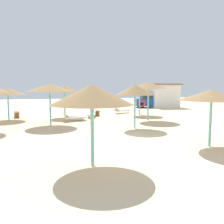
{
  "coord_description": "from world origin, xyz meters",
  "views": [
    {
      "loc": [
        -3.14,
        -10.12,
        2.72
      ],
      "look_at": [
        0.0,
        3.0,
        1.2
      ],
      "focal_mm": 37.29,
      "sensor_mm": 36.0,
      "label": 1
    }
  ],
  "objects_px": {
    "parasol_5": "(8,91)",
    "parasol_1": "(212,95)",
    "bench_0": "(96,112)",
    "bench_1": "(17,113)",
    "parasol_2": "(140,87)",
    "parasol_6": "(92,95)",
    "beach_cabana": "(163,95)",
    "lounger_2": "(121,110)",
    "lounger_3": "(74,117)",
    "parasol_4": "(148,86)",
    "parked_car": "(150,101)",
    "parasol_3": "(50,88)",
    "parasol_0": "(64,89)",
    "lounger_0": "(92,114)",
    "parasol_7": "(135,90)"
  },
  "relations": [
    {
      "from": "parasol_5",
      "to": "parasol_1",
      "type": "bearing_deg",
      "value": -46.57
    },
    {
      "from": "bench_0",
      "to": "bench_1",
      "type": "bearing_deg",
      "value": 177.48
    },
    {
      "from": "bench_1",
      "to": "parasol_1",
      "type": "bearing_deg",
      "value": -50.92
    },
    {
      "from": "parasol_2",
      "to": "parasol_6",
      "type": "distance_m",
      "value": 14.51
    },
    {
      "from": "parasol_6",
      "to": "beach_cabana",
      "type": "xyz_separation_m",
      "value": [
        12.27,
        20.1,
        -0.89
      ]
    },
    {
      "from": "parasol_2",
      "to": "bench_0",
      "type": "xyz_separation_m",
      "value": [
        -4.13,
        0.42,
        -2.28
      ]
    },
    {
      "from": "beach_cabana",
      "to": "bench_0",
      "type": "bearing_deg",
      "value": -145.91
    },
    {
      "from": "lounger_2",
      "to": "lounger_3",
      "type": "distance_m",
      "value": 6.49
    },
    {
      "from": "parasol_1",
      "to": "parasol_6",
      "type": "bearing_deg",
      "value": -167.22
    },
    {
      "from": "parasol_6",
      "to": "bench_0",
      "type": "height_order",
      "value": "parasol_6"
    },
    {
      "from": "parasol_1",
      "to": "beach_cabana",
      "type": "bearing_deg",
      "value": 70.36
    },
    {
      "from": "lounger_3",
      "to": "bench_0",
      "type": "relative_size",
      "value": 1.29
    },
    {
      "from": "parasol_4",
      "to": "beach_cabana",
      "type": "height_order",
      "value": "beach_cabana"
    },
    {
      "from": "parked_car",
      "to": "parasol_5",
      "type": "bearing_deg",
      "value": -154.09
    },
    {
      "from": "parasol_3",
      "to": "lounger_3",
      "type": "bearing_deg",
      "value": 38.47
    },
    {
      "from": "parasol_2",
      "to": "parasol_5",
      "type": "relative_size",
      "value": 1.03
    },
    {
      "from": "bench_1",
      "to": "parasol_6",
      "type": "bearing_deg",
      "value": -71.58
    },
    {
      "from": "parasol_1",
      "to": "parasol_2",
      "type": "relative_size",
      "value": 1.0
    },
    {
      "from": "lounger_2",
      "to": "beach_cabana",
      "type": "height_order",
      "value": "beach_cabana"
    },
    {
      "from": "parasol_3",
      "to": "parasol_0",
      "type": "bearing_deg",
      "value": 74.21
    },
    {
      "from": "lounger_0",
      "to": "bench_0",
      "type": "relative_size",
      "value": 1.3
    },
    {
      "from": "parasol_4",
      "to": "lounger_0",
      "type": "height_order",
      "value": "parasol_4"
    },
    {
      "from": "parasol_2",
      "to": "lounger_3",
      "type": "relative_size",
      "value": 1.48
    },
    {
      "from": "parasol_5",
      "to": "bench_1",
      "type": "distance_m",
      "value": 2.39
    },
    {
      "from": "parasol_0",
      "to": "bench_0",
      "type": "xyz_separation_m",
      "value": [
        2.83,
        0.47,
        -2.1
      ]
    },
    {
      "from": "lounger_3",
      "to": "lounger_2",
      "type": "bearing_deg",
      "value": 40.21
    },
    {
      "from": "parasol_1",
      "to": "lounger_3",
      "type": "relative_size",
      "value": 1.47
    },
    {
      "from": "parasol_7",
      "to": "parasol_4",
      "type": "bearing_deg",
      "value": 54.74
    },
    {
      "from": "parasol_2",
      "to": "beach_cabana",
      "type": "relative_size",
      "value": 0.75
    },
    {
      "from": "beach_cabana",
      "to": "parasol_2",
      "type": "bearing_deg",
      "value": -129.05
    },
    {
      "from": "parasol_7",
      "to": "lounger_0",
      "type": "distance_m",
      "value": 6.54
    },
    {
      "from": "parasol_5",
      "to": "parked_car",
      "type": "relative_size",
      "value": 0.68
    },
    {
      "from": "parasol_2",
      "to": "parasol_6",
      "type": "bearing_deg",
      "value": -116.57
    },
    {
      "from": "parasol_4",
      "to": "parasol_6",
      "type": "height_order",
      "value": "parasol_4"
    },
    {
      "from": "parasol_2",
      "to": "parasol_3",
      "type": "height_order",
      "value": "parasol_2"
    },
    {
      "from": "parasol_2",
      "to": "lounger_0",
      "type": "bearing_deg",
      "value": -171.34
    },
    {
      "from": "parasol_0",
      "to": "parasol_5",
      "type": "xyz_separation_m",
      "value": [
        -4.49,
        -0.58,
        -0.17
      ]
    },
    {
      "from": "lounger_3",
      "to": "parasol_1",
      "type": "bearing_deg",
      "value": -59.26
    },
    {
      "from": "parasol_0",
      "to": "parasol_4",
      "type": "xyz_separation_m",
      "value": [
        6.39,
        -3.43,
        0.3
      ]
    },
    {
      "from": "parasol_2",
      "to": "parasol_3",
      "type": "bearing_deg",
      "value": -153.41
    },
    {
      "from": "beach_cabana",
      "to": "parasol_1",
      "type": "bearing_deg",
      "value": -109.64
    },
    {
      "from": "parasol_1",
      "to": "beach_cabana",
      "type": "xyz_separation_m",
      "value": [
        6.72,
        18.84,
        -0.77
      ]
    },
    {
      "from": "bench_0",
      "to": "parked_car",
      "type": "xyz_separation_m",
      "value": [
        8.09,
        6.44,
        0.48
      ]
    },
    {
      "from": "parasol_7",
      "to": "lounger_2",
      "type": "relative_size",
      "value": 1.41
    },
    {
      "from": "lounger_3",
      "to": "parasol_3",
      "type": "bearing_deg",
      "value": -141.53
    },
    {
      "from": "parasol_2",
      "to": "parked_car",
      "type": "relative_size",
      "value": 0.7
    },
    {
      "from": "parasol_5",
      "to": "lounger_2",
      "type": "height_order",
      "value": "parasol_5"
    },
    {
      "from": "parasol_0",
      "to": "bench_0",
      "type": "bearing_deg",
      "value": 9.37
    },
    {
      "from": "lounger_0",
      "to": "bench_0",
      "type": "distance_m",
      "value": 1.26
    },
    {
      "from": "lounger_2",
      "to": "bench_1",
      "type": "height_order",
      "value": "lounger_2"
    }
  ]
}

